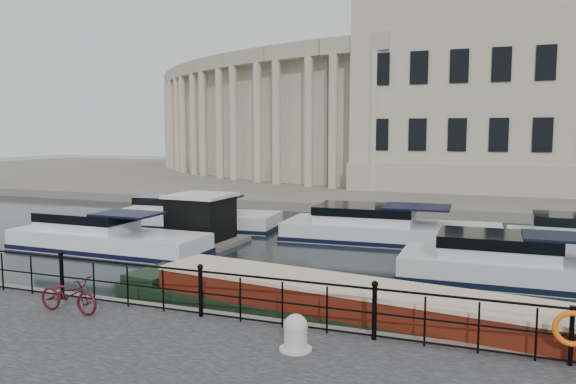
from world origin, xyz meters
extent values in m
plane|color=black|center=(0.00, 0.00, 0.00)|extent=(160.00, 160.00, 0.00)
cube|color=#6B665B|center=(0.00, 39.00, 0.28)|extent=(120.00, 42.00, 0.55)
cylinder|color=black|center=(-4.00, -2.25, 1.10)|extent=(0.10, 0.10, 1.10)
sphere|color=black|center=(-4.00, -2.25, 1.70)|extent=(0.14, 0.14, 0.14)
cylinder|color=black|center=(0.00, -2.25, 1.10)|extent=(0.10, 0.10, 1.10)
sphere|color=black|center=(0.00, -2.25, 1.70)|extent=(0.14, 0.14, 0.14)
cylinder|color=black|center=(4.00, -2.25, 1.10)|extent=(0.10, 0.10, 1.10)
sphere|color=black|center=(4.00, -2.25, 1.70)|extent=(0.14, 0.14, 0.14)
cylinder|color=black|center=(0.00, -2.25, 1.60)|extent=(24.00, 0.05, 0.05)
cylinder|color=black|center=(0.00, -2.25, 1.10)|extent=(24.00, 0.04, 0.04)
cylinder|color=black|center=(0.00, -2.25, 0.63)|extent=(24.00, 0.04, 0.04)
cube|color=#ADA38C|center=(6.00, 33.00, 7.55)|extent=(20.00, 14.00, 14.00)
cube|color=#9E937F|center=(6.00, 33.00, 1.55)|extent=(20.30, 14.30, 2.00)
cube|color=#ADA38C|center=(-3.33, 29.02, 6.05)|extent=(5.73, 4.06, 11.00)
cube|color=#9E937F|center=(-3.76, 27.07, 10.95)|extent=(5.62, 2.73, 1.20)
cylinder|color=#ADA38C|center=(-2.28, 26.16, 5.45)|extent=(0.70, 0.70, 9.80)
cylinder|color=#ADA38C|center=(-5.49, 26.87, 5.45)|extent=(0.70, 0.70, 9.80)
cube|color=#ADA38C|center=(-8.29, 30.44, 6.05)|extent=(5.90, 4.56, 11.00)
cube|color=#9E937F|center=(-8.95, 28.56, 10.95)|extent=(5.62, 3.30, 1.20)
cylinder|color=#ADA38C|center=(-7.59, 27.47, 5.45)|extent=(0.70, 0.70, 9.80)
cylinder|color=#ADA38C|center=(-10.69, 28.56, 5.45)|extent=(0.70, 0.70, 9.80)
cube|color=#ADA38C|center=(-13.04, 32.44, 6.05)|extent=(5.99, 4.99, 11.00)
cube|color=#9E937F|center=(-13.92, 30.65, 10.95)|extent=(5.55, 3.83, 1.20)
cylinder|color=#ADA38C|center=(-12.70, 29.41, 5.45)|extent=(0.70, 0.70, 9.80)
cylinder|color=#ADA38C|center=(-15.65, 30.87, 5.45)|extent=(0.70, 0.70, 9.80)
cube|color=#ADA38C|center=(-17.52, 35.00, 6.05)|extent=(5.99, 5.36, 11.00)
cube|color=#9E937F|center=(-18.61, 33.33, 10.95)|extent=(5.40, 4.29, 1.20)
cylinder|color=#ADA38C|center=(-17.55, 31.95, 5.45)|extent=(0.70, 0.70, 9.80)
cylinder|color=#ADA38C|center=(-20.30, 33.75, 5.45)|extent=(0.70, 0.70, 9.80)
cube|color=#ADA38C|center=(-21.66, 38.07, 6.05)|extent=(5.91, 5.64, 11.00)
cube|color=#9E937F|center=(-22.94, 36.54, 10.95)|extent=(5.16, 4.70, 1.20)
cylinder|color=#ADA38C|center=(-22.05, 35.05, 5.45)|extent=(0.70, 0.70, 9.80)
cylinder|color=#ADA38C|center=(-24.57, 37.16, 5.45)|extent=(0.70, 0.70, 9.80)
cube|color=#ADA38C|center=(-25.40, 41.62, 6.05)|extent=(5.74, 5.85, 11.00)
cube|color=#9E937F|center=(-26.86, 40.25, 10.95)|extent=(4.86, 5.04, 1.20)
cylinder|color=#ADA38C|center=(-26.15, 38.67, 5.45)|extent=(0.70, 0.70, 9.80)
cylinder|color=#ADA38C|center=(-28.40, 41.06, 5.45)|extent=(0.70, 0.70, 9.80)
cube|color=#ADA38C|center=(-28.69, 45.59, 6.05)|extent=(5.49, 5.97, 11.00)
cube|color=#9E937F|center=(-30.30, 44.41, 10.95)|extent=(4.48, 5.30, 1.20)
cylinder|color=#ADA38C|center=(-29.79, 42.75, 5.45)|extent=(0.70, 0.70, 9.80)
cylinder|color=#ADA38C|center=(-31.73, 45.40, 5.45)|extent=(0.70, 0.70, 9.80)
cube|color=#ADA38C|center=(-31.48, 49.93, 6.05)|extent=(5.16, 6.00, 11.00)
cube|color=#9E937F|center=(-33.23, 48.95, 10.95)|extent=(4.04, 5.49, 1.20)
cylinder|color=#ADA38C|center=(-32.92, 47.24, 5.45)|extent=(0.70, 0.70, 9.80)
cylinder|color=#ADA38C|center=(-34.53, 50.10, 5.45)|extent=(0.70, 0.70, 9.80)
cube|color=#ADA38C|center=(-33.74, 54.56, 6.05)|extent=(4.76, 5.95, 11.00)
cube|color=#9E937F|center=(-35.58, 53.80, 10.95)|extent=(3.54, 5.60, 1.20)
cylinder|color=#ADA38C|center=(-35.48, 52.07, 5.45)|extent=(0.70, 0.70, 9.80)
cylinder|color=#ADA38C|center=(-36.74, 55.10, 5.45)|extent=(0.70, 0.70, 9.80)
imported|color=#460C14|center=(-3.00, -3.12, 0.98)|extent=(1.64, 0.61, 0.86)
cylinder|color=beige|center=(2.70, -3.34, 0.79)|extent=(0.45, 0.45, 0.47)
sphere|color=beige|center=(2.70, -3.34, 1.02)|extent=(0.47, 0.47, 0.47)
cylinder|color=beige|center=(2.70, -3.34, 0.57)|extent=(0.63, 0.63, 0.05)
cylinder|color=black|center=(7.58, -2.23, 1.08)|extent=(0.09, 0.09, 1.06)
cube|color=black|center=(7.58, -2.23, 1.61)|extent=(0.11, 0.11, 0.07)
torus|color=orange|center=(7.58, -2.31, 1.26)|extent=(0.67, 0.11, 0.67)
cube|color=black|center=(3.86, -0.71, 0.10)|extent=(14.93, 3.96, 0.89)
cube|color=#5A190C|center=(3.86, -0.71, 0.75)|extent=(11.96, 3.26, 0.69)
cube|color=beige|center=(3.86, -0.71, 1.15)|extent=(11.97, 3.32, 0.10)
cube|color=#6B665B|center=(-5.61, 7.59, 0.05)|extent=(3.49, 2.95, 0.28)
cube|color=black|center=(-5.61, 7.59, 1.10)|extent=(2.34, 2.34, 2.02)
cube|color=white|center=(-5.61, 7.59, 2.05)|extent=(2.58, 2.58, 0.13)
cube|color=white|center=(-8.30, 4.86, 0.20)|extent=(8.26, 2.63, 1.20)
cube|color=black|center=(-8.30, 4.86, 0.12)|extent=(8.35, 2.65, 0.18)
cube|color=white|center=(-9.29, 4.88, 1.05)|extent=(3.73, 2.12, 0.90)
cube|color=black|center=(-7.31, 4.85, 1.55)|extent=(2.49, 1.80, 0.08)
cube|color=silver|center=(7.20, 5.60, 0.20)|extent=(7.91, 2.81, 1.20)
cube|color=black|center=(7.20, 5.60, 0.12)|extent=(7.99, 2.84, 0.18)
cube|color=silver|center=(6.26, 5.58, 1.05)|extent=(3.58, 2.25, 0.90)
cube|color=black|center=(8.14, 5.61, 1.55)|extent=(2.39, 1.91, 0.08)
cube|color=silver|center=(-7.90, 11.04, 0.20)|extent=(8.45, 3.47, 1.20)
cube|color=black|center=(-7.90, 11.04, 0.12)|extent=(8.54, 3.51, 0.18)
cube|color=silver|center=(-8.88, 10.95, 1.05)|extent=(3.90, 2.57, 0.90)
cube|color=black|center=(-6.92, 11.13, 1.55)|extent=(2.64, 2.13, 0.08)
cube|color=silver|center=(1.85, 10.95, 0.20)|extent=(9.35, 3.69, 1.20)
cube|color=black|center=(1.85, 10.95, 0.12)|extent=(9.45, 3.73, 0.18)
cube|color=silver|center=(0.75, 10.90, 1.05)|extent=(4.27, 2.86, 0.90)
cube|color=black|center=(2.95, 11.00, 1.55)|extent=(2.87, 2.40, 0.08)
cube|color=silver|center=(8.98, 10.96, 1.05)|extent=(2.90, 2.15, 0.90)
camera|label=1|loc=(6.31, -13.14, 4.74)|focal=35.00mm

